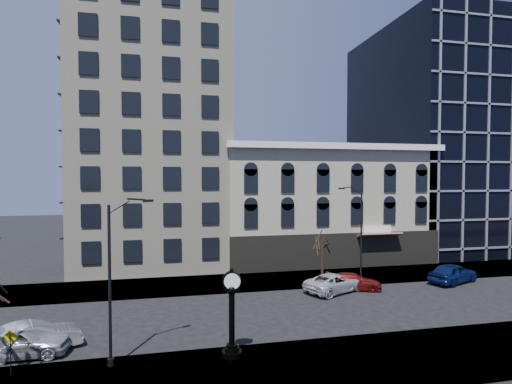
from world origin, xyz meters
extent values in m
plane|color=black|center=(0.00, 0.00, 0.00)|extent=(160.00, 160.00, 0.00)
cube|color=gray|center=(0.00, 8.00, 0.06)|extent=(160.00, 6.00, 0.12)
cube|color=gray|center=(0.00, -8.00, 0.06)|extent=(160.00, 6.00, 0.12)
cube|color=beige|center=(-6.00, 19.00, 19.00)|extent=(15.00, 15.00, 38.00)
cube|color=#A4A087|center=(12.00, 16.00, 6.00)|extent=(22.00, 10.00, 12.00)
cube|color=white|center=(12.00, 10.80, 12.20)|extent=(22.60, 0.80, 0.60)
cube|color=black|center=(12.00, 10.95, 1.80)|extent=(22.00, 0.30, 3.60)
cube|color=maroon|center=(16.00, 10.40, 3.40)|extent=(4.50, 1.18, 0.55)
cube|color=black|center=(32.00, 21.00, 14.00)|extent=(20.00, 20.00, 28.00)
cylinder|color=black|center=(-1.44, -6.19, 0.26)|extent=(1.01, 1.01, 0.28)
cylinder|color=black|center=(-1.44, -6.19, 0.49)|extent=(0.74, 0.74, 0.18)
cylinder|color=black|center=(-1.44, -6.19, 0.65)|extent=(0.55, 0.55, 0.15)
cylinder|color=black|center=(-1.44, -6.19, 2.05)|extent=(0.29, 0.29, 2.67)
sphere|color=black|center=(-1.44, -6.19, 3.48)|extent=(0.52, 0.52, 0.52)
cube|color=black|center=(-1.44, -6.19, 3.57)|extent=(0.85, 0.36, 0.23)
cylinder|color=black|center=(-1.44, -6.19, 3.94)|extent=(1.00, 0.47, 0.96)
cylinder|color=white|center=(-1.44, -6.35, 3.94)|extent=(0.80, 0.17, 0.81)
cylinder|color=white|center=(-1.44, -6.04, 3.94)|extent=(0.80, 0.17, 0.81)
sphere|color=black|center=(-1.44, -6.19, 4.49)|extent=(0.18, 0.18, 0.18)
cylinder|color=black|center=(-7.24, -6.00, 3.96)|extent=(0.14, 0.14, 7.68)
cylinder|color=black|center=(-7.24, -6.00, 0.30)|extent=(0.32, 0.32, 0.36)
cube|color=black|center=(-5.67, -5.34, 7.94)|extent=(0.53, 0.37, 0.13)
cylinder|color=black|center=(11.78, 6.00, 4.08)|extent=(0.15, 0.15, 7.92)
cylinder|color=black|center=(11.78, 6.00, 0.30)|extent=(0.33, 0.33, 0.37)
cube|color=black|center=(10.03, 5.93, 8.18)|extent=(0.51, 0.22, 0.13)
cylinder|color=black|center=(8.41, 6.52, 1.68)|extent=(0.25, 0.25, 3.12)
cylinder|color=black|center=(-11.53, -6.00, 1.08)|extent=(0.05, 0.05, 1.93)
cube|color=#DDC30B|center=(-11.53, -6.00, 1.87)|extent=(0.68, 0.08, 0.68)
imported|color=#A5A8AD|center=(-11.91, -3.77, 0.79)|extent=(4.70, 1.96, 1.59)
imported|color=#A5A8AD|center=(-11.47, -3.32, 0.78)|extent=(4.98, 3.29, 1.55)
imported|color=silver|center=(8.35, 3.72, 0.73)|extent=(5.82, 4.43, 1.47)
imported|color=maroon|center=(10.12, 4.05, 0.65)|extent=(4.81, 3.22, 1.29)
imported|color=#0C194C|center=(19.42, 4.09, 0.86)|extent=(5.43, 3.72, 1.72)
camera|label=1|loc=(-4.42, -25.72, 9.06)|focal=28.00mm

